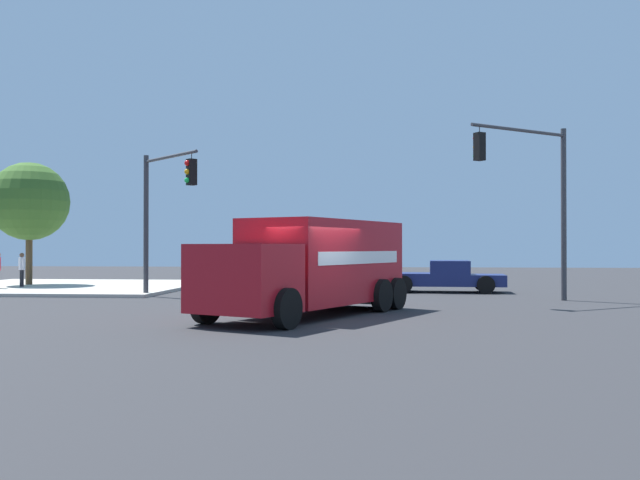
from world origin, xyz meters
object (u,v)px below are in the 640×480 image
Objects in this scene: traffic_light_primary at (537,185)px; delivery_truck at (312,265)px; sedan_black at (284,281)px; traffic_light_secondary at (161,200)px; pedestrian_near_corner at (22,268)px; pickup_navy at (445,275)px; shade_tree_near at (29,202)px.

delivery_truck is at bearing -52.73° from traffic_light_primary.
traffic_light_primary is at bearing 78.74° from sedan_black.
traffic_light_primary reaches higher than traffic_light_secondary.
pedestrian_near_corner is (-5.20, -22.20, -3.17)m from traffic_light_primary.
delivery_truck is 1.54× the size of pickup_navy.
traffic_light_secondary is at bearing 53.96° from shade_tree_near.
pickup_navy is 3.38× the size of pedestrian_near_corner.
pedestrian_near_corner is at bearing -103.18° from traffic_light_primary.
traffic_light_secondary is 10.79m from shade_tree_near.
traffic_light_primary reaches higher than pedestrian_near_corner.
delivery_truck is 1.48× the size of traffic_light_secondary.
shade_tree_near reaches higher than pickup_navy.
traffic_light_primary is 1.06× the size of shade_tree_near.
delivery_truck reaches higher than pickup_navy.
shade_tree_near is (-6.96, -22.79, 0.01)m from traffic_light_primary.
pickup_navy is at bearing 116.96° from sedan_black.
traffic_light_secondary is at bearing -134.02° from delivery_truck.
sedan_black is at bearing 69.15° from shade_tree_near.
traffic_light_primary is at bearing 127.27° from delivery_truck.
delivery_truck is at bearing 45.98° from traffic_light_secondary.
traffic_light_secondary is 1.25× the size of sedan_black.
traffic_light_secondary is 3.52× the size of pedestrian_near_corner.
shade_tree_near is at bearing -161.52° from pedestrian_near_corner.
traffic_light_secondary is 0.92× the size of shade_tree_near.
shade_tree_near is (-1.69, -19.97, 3.47)m from pickup_navy.
delivery_truck is 9.84m from traffic_light_primary.
traffic_light_primary is 10.29m from sedan_black.
pickup_navy is at bearing -151.81° from traffic_light_primary.
pedestrian_near_corner reaches higher than pickup_navy.
delivery_truck is at bearing 53.37° from pedestrian_near_corner.
traffic_light_secondary is 12.55m from pickup_navy.
pedestrian_near_corner is (-4.59, -8.13, -2.76)m from traffic_light_secondary.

